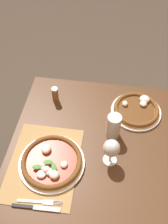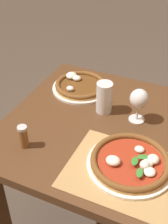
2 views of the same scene
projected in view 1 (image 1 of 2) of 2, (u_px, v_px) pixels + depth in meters
The scene contains 10 objects.
ground_plane at pixel (87, 223), 1.81m from camera, with size 24.00×24.00×0.00m, color #473D33.
dining_table at pixel (88, 183), 1.32m from camera, with size 1.24×0.84×0.74m.
paper_placemat at pixel (44, 163), 1.27m from camera, with size 0.44×0.33×0.00m, color #A88451.
pizza_near at pixel (52, 162), 1.25m from camera, with size 0.32×0.32×0.05m.
pizza_far at pixel (136, 110), 1.47m from camera, with size 0.28×0.28×0.05m.
wine_glass at pixel (111, 149), 1.20m from camera, with size 0.08×0.08×0.16m.
pint_glass at pixel (113, 127), 1.33m from camera, with size 0.07×0.07×0.15m.
fork at pixel (40, 202), 1.14m from camera, with size 0.03×0.20×0.00m.
knife at pixel (36, 208), 1.13m from camera, with size 0.02×0.22×0.01m.
pepper_shaker at pixel (55, 94), 1.50m from camera, with size 0.04×0.04×0.10m.
Camera 1 is at (0.57, 0.06, 1.88)m, focal length 42.00 mm.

